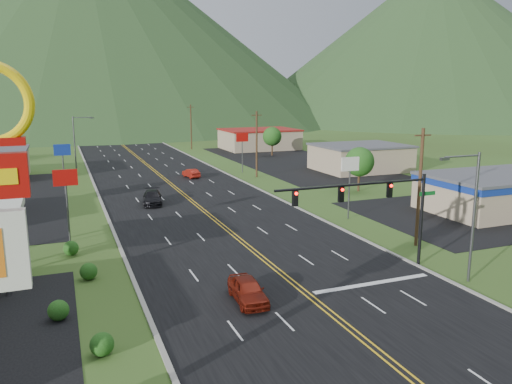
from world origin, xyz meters
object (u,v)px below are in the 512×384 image
object	(u,v)px
streetlight_east	(471,209)
streetlight_west	(77,140)
car_red_far	(191,173)
traffic_signal	(377,200)
car_dark_mid	(153,198)
car_red_near	(248,291)

from	to	relation	value
streetlight_east	streetlight_west	distance (m)	64.21
streetlight_west	car_red_far	bearing A→B (deg)	-36.87
traffic_signal	car_dark_mid	distance (m)	30.59
car_red_near	streetlight_west	bearing A→B (deg)	101.03
traffic_signal	streetlight_east	world-z (taller)	streetlight_east
car_red_far	traffic_signal	bearing A→B (deg)	84.04
traffic_signal	streetlight_west	world-z (taller)	streetlight_west
traffic_signal	car_dark_mid	size ratio (longest dim) A/B	2.51
car_red_near	streetlight_east	bearing A→B (deg)	-5.45
streetlight_east	car_dark_mid	distance (m)	36.07
streetlight_east	car_red_near	xyz separation A→B (m)	(-15.16, 2.37, -4.43)
streetlight_east	streetlight_west	xyz separation A→B (m)	(-22.86, 60.00, 0.00)
traffic_signal	streetlight_west	distance (m)	58.88
streetlight_east	car_red_near	distance (m)	15.97
car_red_far	car_red_near	bearing A→B (deg)	70.96
traffic_signal	car_red_near	size ratio (longest dim) A/B	2.96
traffic_signal	car_red_far	bearing A→B (deg)	93.16
car_red_far	streetlight_west	bearing A→B (deg)	-45.99
streetlight_west	car_dark_mid	size ratio (longest dim) A/B	1.72
traffic_signal	car_red_far	distance (m)	44.53
car_red_near	car_dark_mid	size ratio (longest dim) A/B	0.85
car_red_near	car_red_far	bearing A→B (deg)	83.49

